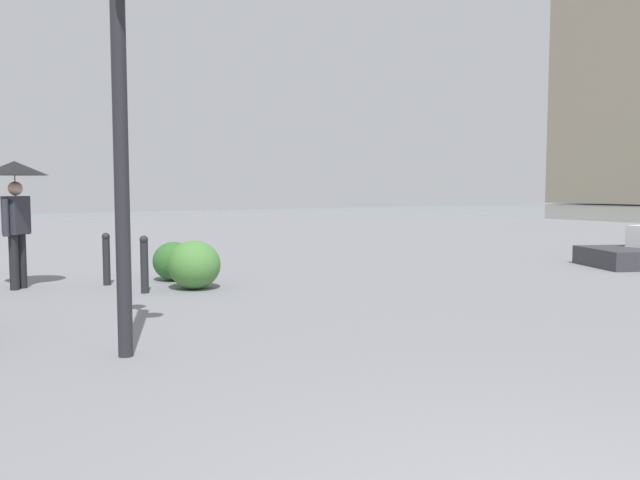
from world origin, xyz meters
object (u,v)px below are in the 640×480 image
lamppost (119,85)px  bollard_near (144,263)px  pedestrian (15,188)px  bollard_mid (106,258)px

lamppost → bollard_near: bearing=-20.3°
lamppost → bollard_near: lamppost is taller
pedestrian → bollard_mid: size_ratio=2.33×
pedestrian → bollard_mid: 1.76m
bollard_mid → bollard_near: bearing=-166.9°
bollard_near → bollard_mid: 1.19m
lamppost → bollard_mid: (4.76, -1.07, -2.11)m
lamppost → pedestrian: 5.19m
lamppost → pedestrian: size_ratio=1.88×
pedestrian → bollard_near: 2.44m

